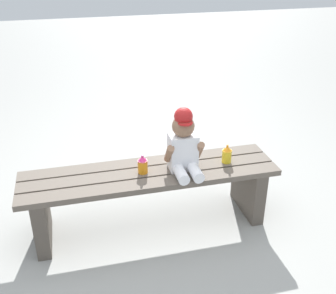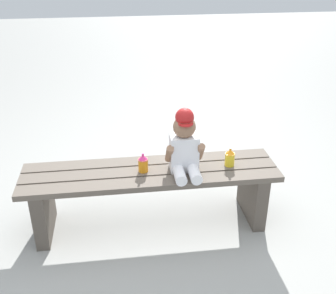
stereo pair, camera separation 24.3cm
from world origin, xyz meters
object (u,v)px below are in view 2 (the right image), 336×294
(child_figure, at_px, (185,145))
(sippy_cup_right, at_px, (230,157))
(sippy_cup_left, at_px, (143,163))
(park_bench, at_px, (151,187))

(child_figure, height_order, sippy_cup_right, child_figure)
(sippy_cup_left, relative_size, sippy_cup_right, 1.00)
(sippy_cup_right, bearing_deg, park_bench, 179.35)
(park_bench, height_order, child_figure, child_figure)
(park_bench, distance_m, sippy_cup_left, 0.19)
(sippy_cup_left, bearing_deg, child_figure, -5.56)
(park_bench, bearing_deg, sippy_cup_right, -0.65)
(park_bench, xyz_separation_m, sippy_cup_right, (0.50, -0.01, 0.18))
(child_figure, bearing_deg, park_bench, 171.69)
(child_figure, distance_m, sippy_cup_right, 0.32)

